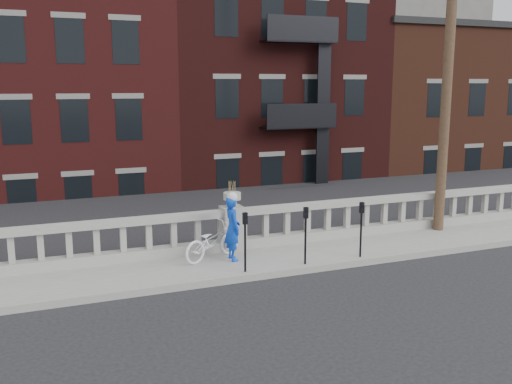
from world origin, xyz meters
The scene contains 11 objects.
ground centered at (0.00, 0.00, 0.00)m, with size 120.00×120.00×0.00m, color black.
sidewalk centered at (0.00, 3.00, 0.07)m, with size 32.00×2.20×0.15m, color gray.
balustrade centered at (0.00, 3.95, 0.64)m, with size 28.00×0.34×1.03m.
planter_pedestal centered at (0.00, 3.95, 0.83)m, with size 0.55×0.55×1.76m.
lower_level centered at (0.56, 23.04, 2.63)m, with size 80.00×44.00×20.80m.
utility_pole centered at (6.20, 3.60, 5.24)m, with size 1.60×0.28×10.00m.
parking_meter_c centered at (-0.34, 2.15, 1.00)m, with size 0.10×0.09×1.36m.
parking_meter_d centered at (1.16, 2.15, 1.00)m, with size 0.10×0.09×1.36m.
parking_meter_e centered at (2.66, 2.15, 1.00)m, with size 0.10×0.09×1.36m.
bicycle centered at (-0.73, 3.33, 0.59)m, with size 0.59×1.69×0.89m, color white.
cyclist centered at (-0.30, 3.09, 0.92)m, with size 0.56×0.37×1.55m, color #0C3DBE.
Camera 1 is at (-4.68, -9.29, 4.30)m, focal length 40.00 mm.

